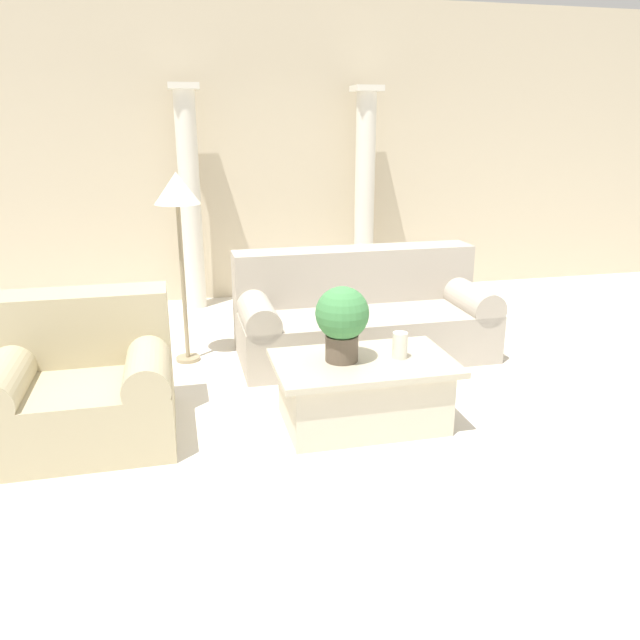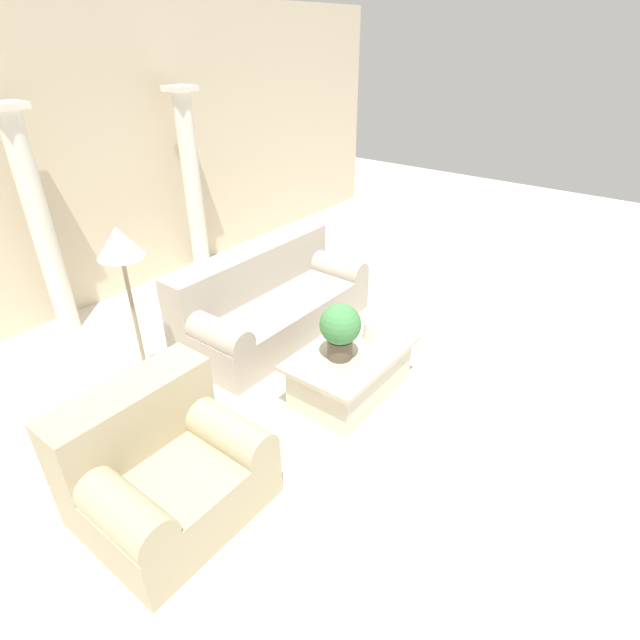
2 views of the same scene
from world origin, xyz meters
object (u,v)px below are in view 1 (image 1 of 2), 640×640
Objects in this scene: floor_lamp at (177,199)px; coffee_table at (363,391)px; sofa_long at (361,314)px; potted_plant at (342,319)px; loveseat at (83,380)px.

coffee_table is at bearing -52.91° from floor_lamp.
floor_lamp is at bearing 174.86° from sofa_long.
loveseat is at bearing 170.57° from potted_plant.
coffee_table is at bearing -9.58° from loveseat.
floor_lamp is (-1.10, 1.45, 1.12)m from coffee_table.
potted_plant reaches higher than coffee_table.
sofa_long is at bearing 25.26° from loveseat.
potted_plant reaches higher than loveseat.
loveseat is at bearing 170.42° from coffee_table.
sofa_long is at bearing 67.70° from potted_plant.
sofa_long is 1.44m from potted_plant.
loveseat is 1.80m from coffee_table.
loveseat is 1.66m from floor_lamp.
sofa_long is 4.34× the size of potted_plant.
potted_plant is 1.82m from floor_lamp.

